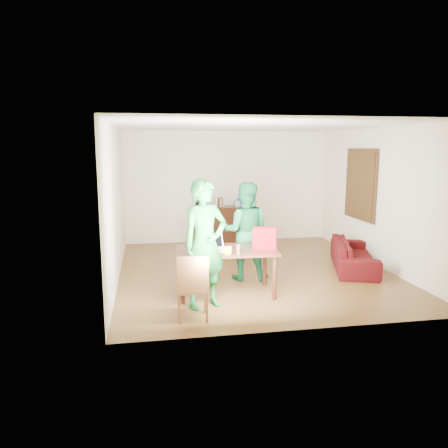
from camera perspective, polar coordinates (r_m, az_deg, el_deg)
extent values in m
cube|color=#432410|center=(8.40, 3.88, -6.43)|extent=(5.00, 5.50, 0.10)
cube|color=white|center=(8.06, 4.13, 13.02)|extent=(5.00, 5.50, 0.10)
cube|color=beige|center=(10.84, 0.42, 4.89)|extent=(5.00, 0.10, 2.70)
cube|color=beige|center=(5.47, 11.09, -0.51)|extent=(5.00, 0.10, 2.70)
cube|color=beige|center=(7.90, -14.28, 2.61)|extent=(0.10, 5.50, 2.70)
cube|color=beige|center=(9.07, 19.86, 3.26)|extent=(0.10, 5.50, 2.70)
cube|color=#3F2614|center=(9.62, 17.40, 4.96)|extent=(0.04, 1.28, 1.48)
cube|color=#4D2B17|center=(9.61, 17.24, 4.96)|extent=(0.01, 1.18, 1.36)
cube|color=black|center=(10.64, -0.37, -0.10)|extent=(1.40, 0.45, 0.90)
cube|color=black|center=(10.49, -3.07, 2.61)|extent=(0.20, 0.14, 0.14)
cube|color=silver|center=(10.64, 2.02, 2.73)|extent=(0.24, 0.22, 0.14)
ellipsoid|color=#1B51B3|center=(10.63, 2.03, 3.30)|extent=(0.14, 0.14, 0.07)
cube|color=black|center=(6.91, 0.29, -3.47)|extent=(1.62, 0.97, 0.04)
cylinder|color=black|center=(6.62, -5.44, -7.45)|extent=(0.07, 0.07, 0.70)
cylinder|color=black|center=(6.79, 6.62, -7.01)|extent=(0.07, 0.07, 0.70)
cylinder|color=black|center=(7.31, -5.58, -5.75)|extent=(0.07, 0.07, 0.70)
cylinder|color=black|center=(7.47, 5.34, -5.40)|extent=(0.07, 0.07, 0.70)
cube|color=brown|center=(6.02, -4.13, -8.42)|extent=(0.44, 0.42, 0.05)
cube|color=brown|center=(5.77, -4.08, -6.56)|extent=(0.42, 0.05, 0.48)
imported|color=#12521E|center=(6.32, -2.51, -2.65)|extent=(0.80, 0.66, 1.89)
imported|color=#166536|center=(7.70, 2.79, -0.94)|extent=(0.98, 0.85, 1.73)
cube|color=white|center=(6.79, -1.00, -3.47)|extent=(0.39, 0.31, 0.02)
cube|color=black|center=(6.76, -1.01, -2.44)|extent=(0.36, 0.16, 0.22)
cylinder|color=#562E13|center=(6.57, 1.86, -3.21)|extent=(0.07, 0.07, 0.18)
cube|color=maroon|center=(6.95, 5.33, -2.11)|extent=(0.42, 0.33, 0.28)
imported|color=#39070D|center=(8.82, 16.61, -3.86)|extent=(1.30, 2.00, 0.54)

